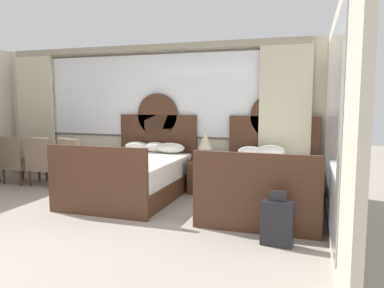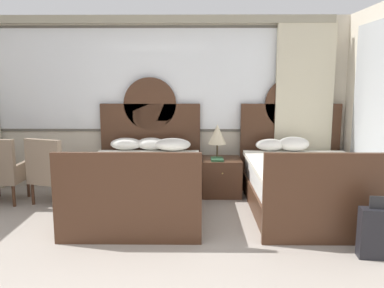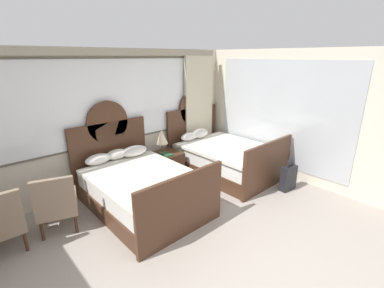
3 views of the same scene
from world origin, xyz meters
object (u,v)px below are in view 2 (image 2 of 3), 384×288
(table_lamp_on_nightstand, at_px, (217,135))
(suitcase_on_floor, at_px, (377,233))
(armchair_by_window_left, at_px, (52,170))
(armchair_by_window_centre, at_px, (1,170))
(book_on_nightstand, at_px, (217,159))
(bed_near_mirror, at_px, (307,182))
(bed_near_window, at_px, (143,181))
(nightstand_between_beds, at_px, (221,176))

(table_lamp_on_nightstand, relative_size, suitcase_on_floor, 0.82)
(armchair_by_window_left, relative_size, armchair_by_window_centre, 1.00)
(book_on_nightstand, xyz_separation_m, suitcase_on_floor, (1.46, -2.02, -0.31))
(bed_near_mirror, xyz_separation_m, armchair_by_window_centre, (-4.21, 0.22, 0.10))
(bed_near_mirror, xyz_separation_m, table_lamp_on_nightstand, (-1.16, 0.75, 0.53))
(bed_near_mirror, bearing_deg, bed_near_window, 179.73)
(nightstand_between_beds, distance_m, armchair_by_window_left, 2.45)
(table_lamp_on_nightstand, height_order, suitcase_on_floor, table_lamp_on_nightstand)
(book_on_nightstand, distance_m, suitcase_on_floor, 2.51)
(bed_near_mirror, distance_m, suitcase_on_floor, 1.48)
(armchair_by_window_left, bearing_deg, bed_near_mirror, -3.69)
(bed_near_mirror, height_order, table_lamp_on_nightstand, bed_near_mirror)
(nightstand_between_beds, distance_m, table_lamp_on_nightstand, 0.64)
(nightstand_between_beds, height_order, suitcase_on_floor, suitcase_on_floor)
(table_lamp_on_nightstand, distance_m, armchair_by_window_centre, 3.12)
(table_lamp_on_nightstand, xyz_separation_m, book_on_nightstand, (-0.01, -0.18, -0.34))
(nightstand_between_beds, relative_size, table_lamp_on_nightstand, 1.18)
(table_lamp_on_nightstand, distance_m, suitcase_on_floor, 2.72)
(bed_near_window, distance_m, nightstand_between_beds, 1.30)
(table_lamp_on_nightstand, distance_m, armchair_by_window_left, 2.43)
(book_on_nightstand, bearing_deg, table_lamp_on_nightstand, 87.06)
(armchair_by_window_centre, xyz_separation_m, suitcase_on_floor, (4.50, -1.66, -0.22))
(bed_near_mirror, bearing_deg, book_on_nightstand, 153.76)
(suitcase_on_floor, bearing_deg, nightstand_between_beds, 123.14)
(book_on_nightstand, relative_size, armchair_by_window_centre, 0.28)
(nightstand_between_beds, height_order, book_on_nightstand, book_on_nightstand)
(nightstand_between_beds, bearing_deg, armchair_by_window_centre, -171.38)
(bed_near_mirror, relative_size, nightstand_between_beds, 3.70)
(armchair_by_window_centre, relative_size, suitcase_on_floor, 1.49)
(table_lamp_on_nightstand, height_order, armchair_by_window_left, table_lamp_on_nightstand)
(bed_near_window, bearing_deg, table_lamp_on_nightstand, 35.61)
(bed_near_window, bearing_deg, nightstand_between_beds, 31.81)
(table_lamp_on_nightstand, height_order, book_on_nightstand, table_lamp_on_nightstand)
(nightstand_between_beds, bearing_deg, bed_near_mirror, -32.22)
(book_on_nightstand, distance_m, armchair_by_window_centre, 3.06)
(nightstand_between_beds, xyz_separation_m, armchair_by_window_left, (-2.40, -0.47, 0.20))
(suitcase_on_floor, bearing_deg, bed_near_window, 149.76)
(bed_near_window, relative_size, suitcase_on_floor, 3.57)
(bed_near_window, distance_m, table_lamp_on_nightstand, 1.38)
(bed_near_window, relative_size, book_on_nightstand, 8.61)
(book_on_nightstand, bearing_deg, nightstand_between_beds, 58.81)
(armchair_by_window_left, bearing_deg, bed_near_window, -9.40)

